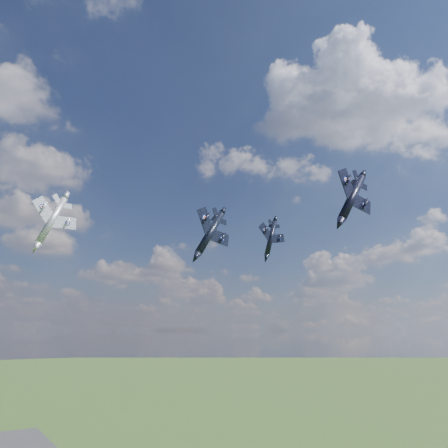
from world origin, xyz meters
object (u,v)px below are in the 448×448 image
jet_lead_navy (210,233)px  jet_right_navy (352,198)px  jet_high_navy (271,238)px  jet_left_silver (52,220)px

jet_lead_navy → jet_right_navy: size_ratio=0.91×
jet_high_navy → jet_left_silver: jet_high_navy is taller
jet_right_navy → jet_high_navy: (12.64, 39.95, 0.74)m
jet_right_navy → jet_lead_navy: bearing=130.6°
jet_high_navy → jet_lead_navy: bearing=-149.7°
jet_left_silver → jet_high_navy: bearing=-8.9°
jet_lead_navy → jet_high_navy: jet_high_navy is taller
jet_lead_navy → jet_right_navy: 27.90m
jet_lead_navy → jet_left_silver: jet_left_silver is taller
jet_right_navy → jet_high_navy: bearing=67.3°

